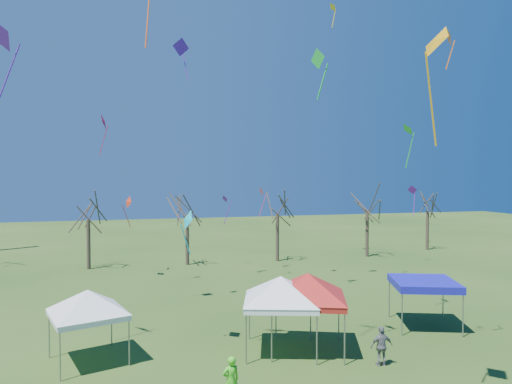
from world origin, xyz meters
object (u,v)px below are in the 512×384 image
at_px(tree_1, 88,202).
at_px(tree_5, 428,197).
at_px(tree_2, 187,195).
at_px(tree_4, 367,196).
at_px(tent_white_mid, 281,281).
at_px(person_grey, 382,346).
at_px(tent_red, 308,278).
at_px(tree_3, 277,196).
at_px(person_green, 231,380).
at_px(tent_blue, 424,284).
at_px(tent_white_west, 88,295).

relative_size(tree_1, tree_5, 1.01).
height_order(tree_1, tree_2, tree_2).
distance_m(tree_4, tree_5, 8.62).
distance_m(tree_2, tent_white_mid, 21.79).
bearing_deg(tree_2, person_grey, -77.30).
relative_size(tree_2, tent_red, 1.88).
bearing_deg(tent_white_mid, person_grey, -35.66).
relative_size(tree_4, person_grey, 4.74).
bearing_deg(tree_3, tent_red, -104.08).
distance_m(tree_2, tree_5, 26.15).
xyz_separation_m(tree_2, tent_white_mid, (1.81, -21.50, -3.08)).
height_order(tree_5, person_green, tree_5).
relative_size(tree_4, tent_blue, 1.95).
height_order(tree_3, tent_white_mid, tree_3).
xyz_separation_m(tree_1, tent_blue, (18.59, -20.49, -3.50)).
bearing_deg(tree_1, tree_4, -1.42).
bearing_deg(tent_red, tree_3, 75.92).
bearing_deg(tent_white_west, person_grey, -16.79).
bearing_deg(person_green, person_grey, -178.04).
xyz_separation_m(tree_1, tent_red, (11.45, -21.94, -2.47)).
height_order(tree_2, tent_white_mid, tree_2).
relative_size(tree_3, tent_blue, 1.96).
height_order(tree_2, person_grey, tree_2).
distance_m(tree_2, person_grey, 25.30).
distance_m(tree_3, tree_5, 17.81).
xyz_separation_m(tree_1, tent_white_mid, (10.21, -21.77, -2.58)).
distance_m(tent_blue, person_grey, 6.31).
relative_size(tree_3, tent_red, 1.81).
distance_m(tree_2, tent_blue, 23.00).
bearing_deg(tree_1, tree_2, -1.85).
bearing_deg(tent_blue, tree_5, 54.04).
distance_m(tent_white_mid, tent_red, 1.25).
relative_size(tree_3, tent_white_mid, 1.83).
height_order(tree_1, person_grey, tree_1).
distance_m(tree_1, tent_white_mid, 24.18).
bearing_deg(person_green, tree_3, -121.91).
bearing_deg(person_green, tent_blue, -165.71).
height_order(tent_white_west, person_green, tent_white_west).
bearing_deg(tent_blue, tree_2, 116.75).
distance_m(tree_3, tent_white_mid, 22.35).
relative_size(tree_4, tent_white_mid, 1.82).
height_order(tree_2, tent_white_west, tree_2).
bearing_deg(tree_4, tree_3, 179.74).
xyz_separation_m(tree_2, tent_red, (3.05, -21.67, -2.97)).
bearing_deg(tree_3, tree_1, 177.94).
height_order(tree_4, person_grey, tree_4).
bearing_deg(tent_red, tent_white_west, 172.98).
bearing_deg(tree_1, person_green, -74.81).
bearing_deg(tree_1, tree_3, -2.06).
relative_size(tree_3, tent_white_west, 2.03).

